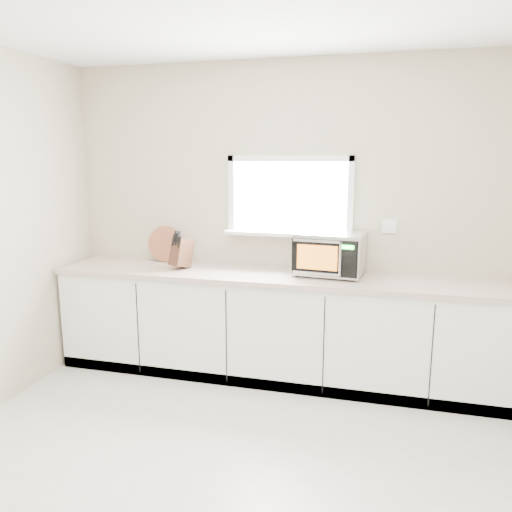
% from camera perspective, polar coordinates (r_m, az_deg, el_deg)
% --- Properties ---
extents(ground, '(4.00, 4.00, 0.00)m').
position_cam_1_polar(ground, '(3.09, -4.45, -26.52)').
color(ground, beige).
rests_on(ground, ground).
extents(back_wall, '(4.00, 0.17, 2.70)m').
position_cam_1_polar(back_wall, '(4.40, 3.86, 4.40)').
color(back_wall, '#C0B698').
rests_on(back_wall, ground).
extents(cabinets, '(3.92, 0.60, 0.88)m').
position_cam_1_polar(cabinets, '(4.33, 2.93, -8.28)').
color(cabinets, white).
rests_on(cabinets, ground).
extents(countertop, '(3.92, 0.64, 0.04)m').
position_cam_1_polar(countertop, '(4.19, 2.97, -2.39)').
color(countertop, '#C3AFA1').
rests_on(countertop, cabinets).
extents(microwave, '(0.59, 0.50, 0.36)m').
position_cam_1_polar(microwave, '(4.18, 8.40, 0.38)').
color(microwave, black).
rests_on(microwave, countertop).
extents(knife_block, '(0.18, 0.26, 0.34)m').
position_cam_1_polar(knife_block, '(4.42, -8.52, 0.43)').
color(knife_block, '#4E2D1B').
rests_on(knife_block, countertop).
extents(cutting_board, '(0.33, 0.08, 0.33)m').
position_cam_1_polar(cutting_board, '(4.75, -10.35, 1.38)').
color(cutting_board, '#9A593B').
rests_on(cutting_board, countertop).
extents(coffee_grinder, '(0.13, 0.13, 0.20)m').
position_cam_1_polar(coffee_grinder, '(4.12, 6.88, -1.03)').
color(coffee_grinder, '#B2B5BA').
rests_on(coffee_grinder, countertop).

